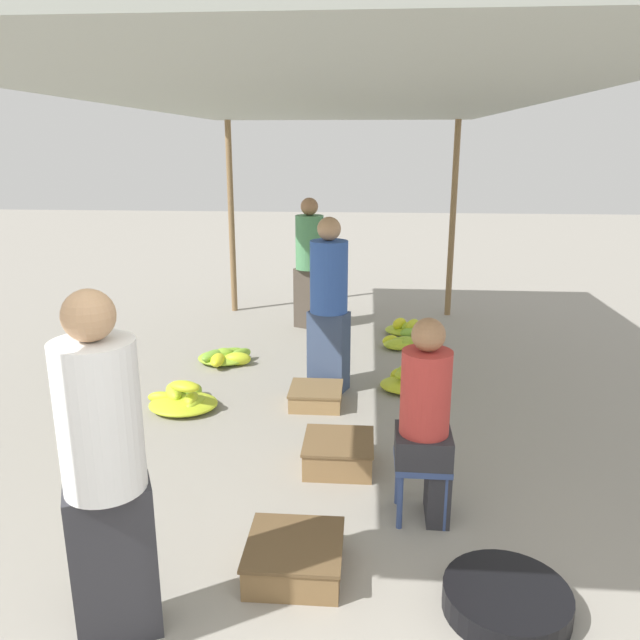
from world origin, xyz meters
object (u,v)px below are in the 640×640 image
crate_mid (339,453)px  banana_pile_right_1 (401,343)px  banana_pile_left_0 (183,400)px  vendor_foreground (105,469)px  crate_far (295,557)px  banana_pile_right_0 (408,382)px  crate_near (316,396)px  shopper_walking_far (310,262)px  vendor_seated (428,418)px  stool (422,470)px  basin_black (506,600)px  banana_pile_left_1 (225,357)px  banana_pile_right_2 (407,329)px  shopper_walking_mid (329,302)px

crate_mid → banana_pile_right_1: bearing=78.2°
banana_pile_left_0 → vendor_foreground: bearing=-80.0°
crate_far → banana_pile_right_0: bearing=74.0°
vendor_foreground → crate_near: (0.70, 2.78, -0.80)m
crate_far → shopper_walking_far: (-0.36, 4.73, 0.75)m
vendor_seated → stool: bearing=-179.0°
basin_black → vendor_seated: bearing=113.4°
crate_near → crate_mid: bearing=-76.9°
vendor_foreground → stool: 1.94m
basin_black → banana_pile_left_0: bearing=135.0°
banana_pile_left_0 → banana_pile_left_1: (0.11, 1.18, -0.01)m
banana_pile_left_1 → crate_far: (1.13, -3.31, 0.03)m
vendor_foreground → banana_pile_right_2: vendor_foreground is taller
banana_pile_right_0 → banana_pile_right_1: size_ratio=1.11×
crate_far → shopper_walking_far: size_ratio=0.32×
vendor_foreground → shopper_walking_far: vendor_foreground is taller
crate_mid → crate_near: bearing=103.1°
banana_pile_right_2 → crate_near: banana_pile_right_2 is taller
banana_pile_left_0 → banana_pile_left_1: size_ratio=1.10×
banana_pile_left_1 → banana_pile_right_2: banana_pile_right_2 is taller
banana_pile_left_0 → shopper_walking_far: size_ratio=0.40×
banana_pile_right_2 → shopper_walking_far: size_ratio=0.32×
vendor_foreground → vendor_seated: size_ratio=1.31×
basin_black → crate_mid: (-0.91, 1.39, 0.04)m
banana_pile_left_0 → vendor_seated: bearing=-37.6°
basin_black → vendor_foreground: bearing=-171.1°
stool → banana_pile_right_1: (0.04, 3.36, -0.26)m
banana_pile_right_2 → crate_near: bearing=-112.8°
crate_near → vendor_foreground: bearing=-104.2°
stool → crate_mid: (-0.54, 0.59, -0.21)m
crate_near → crate_mid: size_ratio=0.93×
stool → shopper_walking_far: 4.31m
crate_near → shopper_walking_mid: size_ratio=0.29×
shopper_walking_far → crate_far: bearing=-85.7°
banana_pile_right_1 → basin_black: bearing=-85.5°
basin_black → banana_pile_right_2: (-0.23, 4.71, 0.01)m
shopper_walking_far → crate_mid: bearing=-81.4°
basin_black → banana_pile_left_1: (-2.22, 3.52, 0.00)m
stool → banana_pile_right_1: stool is taller
vendor_foreground → banana_pile_left_1: (-0.35, 3.81, -0.81)m
banana_pile_left_0 → banana_pile_right_2: (2.10, 2.38, -0.01)m
banana_pile_right_1 → banana_pile_right_0: bearing=-89.3°
vendor_foreground → banana_pile_left_1: size_ratio=2.87×
banana_pile_left_1 → vendor_foreground: bearing=-84.7°
crate_near → stool: bearing=-64.7°
banana_pile_right_0 → banana_pile_right_2: (0.08, 1.80, -0.01)m
banana_pile_left_0 → crate_near: (1.17, 0.16, 0.01)m
stool → crate_far: 0.96m
vendor_foreground → banana_pile_right_0: bearing=64.1°
shopper_walking_far → crate_near: bearing=-83.4°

